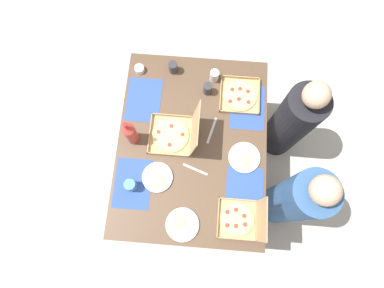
{
  "coord_description": "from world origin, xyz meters",
  "views": [
    {
      "loc": [
        0.6,
        0.05,
        2.92
      ],
      "look_at": [
        0.0,
        0.0,
        0.76
      ],
      "focal_mm": 28.62,
      "sensor_mm": 36.0,
      "label": 1
    }
  ],
  "objects_px": {
    "plate_middle": "(244,158)",
    "diner_right_seat": "(294,200)",
    "cup_clear_left": "(131,185)",
    "condiment_bowl": "(140,69)",
    "plate_far_right": "(158,178)",
    "cup_dark": "(214,76)",
    "soda_bottle": "(130,133)",
    "plate_near_right": "(182,224)",
    "pizza_box_edge_far": "(242,219)",
    "cup_spare": "(208,89)",
    "diner_left_seat": "(291,122)",
    "pizza_box_center": "(240,95)",
    "pizza_box_corner_left": "(176,134)",
    "cup_clear_right": "(173,67)"
  },
  "relations": [
    {
      "from": "pizza_box_edge_far",
      "to": "cup_clear_right",
      "type": "xyz_separation_m",
      "value": [
        -1.1,
        -0.57,
        0.0
      ]
    },
    {
      "from": "pizza_box_center",
      "to": "soda_bottle",
      "type": "relative_size",
      "value": 0.93
    },
    {
      "from": "plate_middle",
      "to": "diner_right_seat",
      "type": "height_order",
      "value": "diner_right_seat"
    },
    {
      "from": "cup_clear_right",
      "to": "pizza_box_edge_far",
      "type": "bearing_deg",
      "value": 27.51
    },
    {
      "from": "cup_clear_left",
      "to": "plate_middle",
      "type": "bearing_deg",
      "value": 108.91
    },
    {
      "from": "condiment_bowl",
      "to": "diner_left_seat",
      "type": "distance_m",
      "value": 1.31
    },
    {
      "from": "plate_far_right",
      "to": "pizza_box_corner_left",
      "type": "bearing_deg",
      "value": 162.4
    },
    {
      "from": "cup_dark",
      "to": "cup_clear_left",
      "type": "relative_size",
      "value": 0.94
    },
    {
      "from": "soda_bottle",
      "to": "cup_spare",
      "type": "relative_size",
      "value": 3.18
    },
    {
      "from": "diner_left_seat",
      "to": "condiment_bowl",
      "type": "bearing_deg",
      "value": -101.01
    },
    {
      "from": "cup_clear_left",
      "to": "diner_right_seat",
      "type": "xyz_separation_m",
      "value": [
        -0.02,
        1.2,
        -0.26
      ]
    },
    {
      "from": "cup_dark",
      "to": "diner_right_seat",
      "type": "distance_m",
      "value": 1.13
    },
    {
      "from": "soda_bottle",
      "to": "condiment_bowl",
      "type": "bearing_deg",
      "value": -177.43
    },
    {
      "from": "plate_near_right",
      "to": "cup_clear_right",
      "type": "height_order",
      "value": "cup_clear_right"
    },
    {
      "from": "plate_near_right",
      "to": "condiment_bowl",
      "type": "height_order",
      "value": "condiment_bowl"
    },
    {
      "from": "pizza_box_corner_left",
      "to": "cup_dark",
      "type": "height_order",
      "value": "pizza_box_corner_left"
    },
    {
      "from": "plate_far_right",
      "to": "diner_right_seat",
      "type": "height_order",
      "value": "diner_right_seat"
    },
    {
      "from": "cup_spare",
      "to": "diner_right_seat",
      "type": "height_order",
      "value": "diner_right_seat"
    },
    {
      "from": "pizza_box_center",
      "to": "condiment_bowl",
      "type": "distance_m",
      "value": 0.8
    },
    {
      "from": "cup_spare",
      "to": "diner_right_seat",
      "type": "xyz_separation_m",
      "value": [
        0.75,
        0.72,
        -0.26
      ]
    },
    {
      "from": "pizza_box_center",
      "to": "cup_dark",
      "type": "distance_m",
      "value": 0.24
    },
    {
      "from": "pizza_box_center",
      "to": "condiment_bowl",
      "type": "relative_size",
      "value": 3.98
    },
    {
      "from": "pizza_box_corner_left",
      "to": "cup_clear_right",
      "type": "height_order",
      "value": "pizza_box_corner_left"
    },
    {
      "from": "pizza_box_corner_left",
      "to": "pizza_box_edge_far",
      "type": "xyz_separation_m",
      "value": [
        0.56,
        0.5,
        -0.0
      ]
    },
    {
      "from": "cup_clear_left",
      "to": "cup_dark",
      "type": "bearing_deg",
      "value": 149.28
    },
    {
      "from": "pizza_box_edge_far",
      "to": "cup_spare",
      "type": "distance_m",
      "value": 0.98
    },
    {
      "from": "cup_spare",
      "to": "diner_right_seat",
      "type": "bearing_deg",
      "value": 43.92
    },
    {
      "from": "plate_far_right",
      "to": "cup_clear_right",
      "type": "bearing_deg",
      "value": 177.86
    },
    {
      "from": "pizza_box_center",
      "to": "cup_clear_left",
      "type": "bearing_deg",
      "value": -44.03
    },
    {
      "from": "cup_clear_left",
      "to": "condiment_bowl",
      "type": "relative_size",
      "value": 1.43
    },
    {
      "from": "plate_middle",
      "to": "soda_bottle",
      "type": "xyz_separation_m",
      "value": [
        -0.08,
        -0.82,
        0.12
      ]
    },
    {
      "from": "pizza_box_edge_far",
      "to": "plate_near_right",
      "type": "xyz_separation_m",
      "value": [
        0.06,
        -0.4,
        -0.04
      ]
    },
    {
      "from": "pizza_box_center",
      "to": "diner_left_seat",
      "type": "bearing_deg",
      "value": 79.47
    },
    {
      "from": "diner_right_seat",
      "to": "diner_left_seat",
      "type": "bearing_deg",
      "value": 180.0
    },
    {
      "from": "plate_far_right",
      "to": "cup_dark",
      "type": "bearing_deg",
      "value": 156.44
    },
    {
      "from": "diner_left_seat",
      "to": "diner_right_seat",
      "type": "bearing_deg",
      "value": -0.0
    },
    {
      "from": "cup_clear_left",
      "to": "plate_far_right",
      "type": "bearing_deg",
      "value": 113.6
    },
    {
      "from": "plate_near_right",
      "to": "soda_bottle",
      "type": "relative_size",
      "value": 0.71
    },
    {
      "from": "cup_spare",
      "to": "condiment_bowl",
      "type": "distance_m",
      "value": 0.56
    },
    {
      "from": "plate_far_right",
      "to": "cup_dark",
      "type": "distance_m",
      "value": 0.88
    },
    {
      "from": "plate_middle",
      "to": "diner_right_seat",
      "type": "relative_size",
      "value": 0.19
    },
    {
      "from": "pizza_box_corner_left",
      "to": "pizza_box_edge_far",
      "type": "bearing_deg",
      "value": 41.8
    },
    {
      "from": "plate_far_right",
      "to": "pizza_box_edge_far",
      "type": "bearing_deg",
      "value": 68.21
    },
    {
      "from": "pizza_box_edge_far",
      "to": "soda_bottle",
      "type": "xyz_separation_m",
      "value": [
        -0.52,
        -0.81,
        0.09
      ]
    },
    {
      "from": "plate_near_right",
      "to": "cup_dark",
      "type": "xyz_separation_m",
      "value": [
        -1.11,
        0.15,
        0.04
      ]
    },
    {
      "from": "cup_spare",
      "to": "cup_clear_left",
      "type": "height_order",
      "value": "cup_clear_left"
    },
    {
      "from": "plate_near_right",
      "to": "diner_right_seat",
      "type": "height_order",
      "value": "diner_right_seat"
    },
    {
      "from": "pizza_box_center",
      "to": "pizza_box_edge_far",
      "type": "xyz_separation_m",
      "value": [
        0.92,
        0.05,
        0.04
      ]
    },
    {
      "from": "cup_spare",
      "to": "cup_dark",
      "type": "relative_size",
      "value": 1.01
    },
    {
      "from": "plate_far_right",
      "to": "cup_spare",
      "type": "distance_m",
      "value": 0.76
    }
  ]
}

